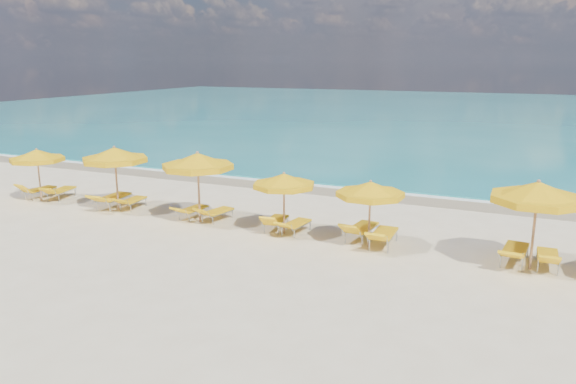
% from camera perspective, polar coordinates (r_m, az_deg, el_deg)
% --- Properties ---
extents(ground_plane, '(120.00, 120.00, 0.00)m').
position_cam_1_polar(ground_plane, '(18.95, -1.87, -4.49)').
color(ground_plane, beige).
extents(ocean, '(120.00, 80.00, 0.30)m').
position_cam_1_polar(ocean, '(64.94, 17.25, 7.62)').
color(ocean, '#167A7F').
rests_on(ocean, ground).
extents(wet_sand_band, '(120.00, 2.60, 0.01)m').
position_cam_1_polar(wet_sand_band, '(25.56, 5.44, 0.16)').
color(wet_sand_band, tan).
rests_on(wet_sand_band, ground).
extents(foam_line, '(120.00, 1.20, 0.03)m').
position_cam_1_polar(foam_line, '(26.30, 6.00, 0.53)').
color(foam_line, white).
rests_on(foam_line, ground).
extents(whitecap_near, '(14.00, 0.36, 0.05)m').
position_cam_1_polar(whitecap_near, '(36.47, 1.40, 4.18)').
color(whitecap_near, white).
rests_on(whitecap_near, ground).
extents(whitecap_far, '(18.00, 0.30, 0.05)m').
position_cam_1_polar(whitecap_far, '(40.60, 24.09, 3.96)').
color(whitecap_far, white).
rests_on(whitecap_far, ground).
extents(umbrella_0, '(2.53, 2.53, 2.23)m').
position_cam_1_polar(umbrella_0, '(25.46, -24.14, 3.36)').
color(umbrella_0, tan).
rests_on(umbrella_0, ground).
extents(umbrella_1, '(3.35, 3.35, 2.55)m').
position_cam_1_polar(umbrella_1, '(22.72, -17.19, 3.57)').
color(umbrella_1, tan).
rests_on(umbrella_1, ground).
extents(umbrella_2, '(3.36, 3.36, 2.61)m').
position_cam_1_polar(umbrella_2, '(20.31, -9.16, 3.05)').
color(umbrella_2, tan).
rests_on(umbrella_2, ground).
extents(umbrella_3, '(2.30, 2.30, 2.15)m').
position_cam_1_polar(umbrella_3, '(18.74, -0.41, 1.11)').
color(umbrella_3, tan).
rests_on(umbrella_3, ground).
extents(umbrella_4, '(2.75, 2.75, 2.17)m').
position_cam_1_polar(umbrella_4, '(17.55, 8.37, 0.21)').
color(umbrella_4, tan).
rests_on(umbrella_4, ground).
extents(umbrella_5, '(3.33, 3.33, 2.60)m').
position_cam_1_polar(umbrella_5, '(16.85, 24.02, -0.09)').
color(umbrella_5, tan).
rests_on(umbrella_5, ground).
extents(lounger_0_left, '(0.70, 1.73, 0.78)m').
position_cam_1_polar(lounger_0_left, '(26.36, -23.95, -0.06)').
color(lounger_0_left, '#A5A8AD').
rests_on(lounger_0_left, ground).
extents(lounger_0_right, '(0.92, 1.88, 0.72)m').
position_cam_1_polar(lounger_0_right, '(25.78, -22.07, -0.16)').
color(lounger_0_right, '#A5A8AD').
rests_on(lounger_0_right, ground).
extents(lounger_1_left, '(0.85, 2.13, 0.79)m').
position_cam_1_polar(lounger_1_left, '(23.52, -17.36, -0.94)').
color(lounger_1_left, '#A5A8AD').
rests_on(lounger_1_left, ground).
extents(lounger_1_right, '(0.69, 1.69, 0.62)m').
position_cam_1_polar(lounger_1_right, '(23.18, -15.50, -1.15)').
color(lounger_1_right, '#A5A8AD').
rests_on(lounger_1_right, ground).
extents(lounger_2_left, '(0.69, 1.69, 0.62)m').
position_cam_1_polar(lounger_2_left, '(21.33, -9.67, -2.09)').
color(lounger_2_left, '#A5A8AD').
rests_on(lounger_2_left, ground).
extents(lounger_2_right, '(0.84, 1.76, 0.69)m').
position_cam_1_polar(lounger_2_right, '(20.82, -7.24, -2.36)').
color(lounger_2_right, '#A5A8AD').
rests_on(lounger_2_right, ground).
extents(lounger_3_left, '(0.78, 1.75, 0.76)m').
position_cam_1_polar(lounger_3_left, '(19.53, -1.24, -3.30)').
color(lounger_3_left, '#A5A8AD').
rests_on(lounger_3_left, ground).
extents(lounger_3_right, '(0.74, 1.74, 0.64)m').
position_cam_1_polar(lounger_3_right, '(19.17, 0.77, -3.64)').
color(lounger_3_right, '#A5A8AD').
rests_on(lounger_3_right, ground).
extents(lounger_4_left, '(0.85, 2.04, 0.84)m').
position_cam_1_polar(lounger_4_left, '(18.63, 7.43, -4.13)').
color(lounger_4_left, '#A5A8AD').
rests_on(lounger_4_left, ground).
extents(lounger_4_right, '(0.71, 2.02, 0.79)m').
position_cam_1_polar(lounger_4_right, '(18.11, 9.64, -4.74)').
color(lounger_4_right, '#A5A8AD').
rests_on(lounger_4_right, ground).
extents(lounger_5_left, '(0.81, 2.04, 0.73)m').
position_cam_1_polar(lounger_5_left, '(17.69, 22.01, -6.01)').
color(lounger_5_left, '#A5A8AD').
rests_on(lounger_5_left, ground).
extents(lounger_5_right, '(0.63, 1.77, 0.71)m').
position_cam_1_polar(lounger_5_right, '(17.68, 24.85, -6.38)').
color(lounger_5_right, '#A5A8AD').
rests_on(lounger_5_right, ground).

